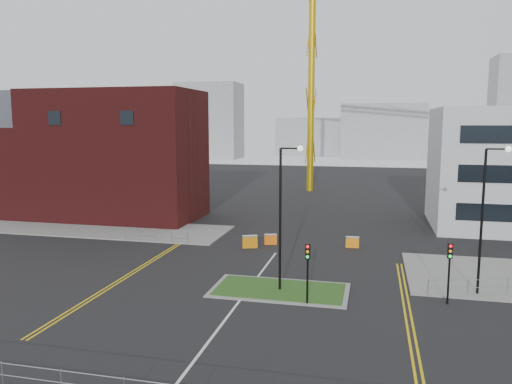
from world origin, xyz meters
TOP-DOWN VIEW (x-y plane):
  - ground at (0.00, 0.00)m, footprint 200.00×200.00m
  - pavement_left at (-20.00, 22.00)m, footprint 28.00×8.00m
  - island_kerb at (2.00, 8.00)m, footprint 8.60×4.60m
  - grass_island at (2.00, 8.00)m, footprint 8.00×4.00m
  - brick_building at (-22.97, 28.00)m, footprint 24.20×10.07m
  - tower_crane at (3.48, 53.35)m, footprint 51.03×16.27m
  - streetlamp_island at (2.22, 8.00)m, footprint 1.46×0.36m
  - streetlamp_right_near at (14.22, 10.00)m, footprint 1.46×0.36m
  - traffic_light_island at (4.00, 5.98)m, footprint 0.28×0.33m
  - traffic_light_right at (12.00, 7.98)m, footprint 0.28×0.33m
  - railing_left at (-11.00, 18.00)m, footprint 6.05×0.05m
  - centre_line at (0.00, 2.00)m, footprint 0.15×30.00m
  - yellow_left_a at (-9.00, 10.00)m, footprint 0.12×24.00m
  - yellow_left_b at (-8.70, 10.00)m, footprint 0.12×24.00m
  - yellow_right_a at (9.50, 6.00)m, footprint 0.12×20.00m
  - yellow_right_b at (9.80, 6.00)m, footprint 0.12×20.00m
  - skyline_a at (-40.00, 120.00)m, footprint 18.00×12.00m
  - skyline_b at (10.00, 130.00)m, footprint 24.00×12.00m
  - skyline_d at (-8.00, 140.00)m, footprint 30.00×12.00m
  - barrier_left at (-1.00, 19.73)m, footprint 1.14×0.67m
  - barrier_mid at (-2.48, 18.20)m, footprint 1.32×0.84m
  - barrier_right at (6.00, 20.26)m, footprint 1.12×0.39m

SIDE VIEW (x-z plane):
  - ground at x=0.00m, z-range 0.00..0.00m
  - centre_line at x=0.00m, z-range 0.00..0.01m
  - yellow_left_a at x=-9.00m, z-range 0.00..0.01m
  - yellow_left_b at x=-8.70m, z-range 0.00..0.01m
  - yellow_right_a at x=9.50m, z-range 0.00..0.01m
  - yellow_right_b at x=9.80m, z-range 0.00..0.01m
  - island_kerb at x=2.00m, z-range 0.00..0.08m
  - pavement_left at x=-20.00m, z-range 0.00..0.12m
  - grass_island at x=2.00m, z-range 0.00..0.12m
  - barrier_left at x=-1.00m, z-range 0.04..0.95m
  - barrier_right at x=6.00m, z-range 0.04..0.97m
  - barrier_mid at x=-2.48m, z-range 0.05..1.10m
  - railing_left at x=-11.00m, z-range 0.19..1.29m
  - traffic_light_island at x=4.00m, z-range 0.74..4.39m
  - traffic_light_right at x=12.00m, z-range 0.74..4.39m
  - streetlamp_island at x=2.22m, z-range 0.82..10.00m
  - streetlamp_right_near at x=14.22m, z-range 0.82..10.00m
  - skyline_d at x=-8.00m, z-range 0.00..12.00m
  - brick_building at x=-22.97m, z-range -0.27..13.97m
  - skyline_b at x=10.00m, z-range 0.00..16.00m
  - skyline_a at x=-40.00m, z-range 0.00..22.00m
  - tower_crane at x=3.48m, z-range 7.39..46.51m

